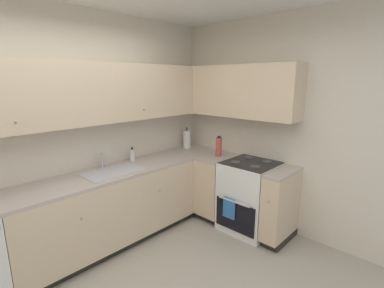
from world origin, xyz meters
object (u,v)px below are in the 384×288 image
Objects in this scene: oil_bottle at (219,147)px; soap_bottle at (132,155)px; oven_range at (250,196)px; paper_towel_roll at (187,139)px.

soap_bottle is at bearing 144.67° from oil_bottle.
soap_bottle reaches higher than oven_range.
oven_range is 0.75m from oil_bottle.
oil_bottle is (-0.02, 0.50, 0.56)m from oven_range.
soap_bottle is (-0.95, 1.16, 0.51)m from oven_range.
soap_bottle is 0.54× the size of paper_towel_roll.
paper_towel_roll is (0.97, -0.02, 0.06)m from soap_bottle.
paper_towel_roll is (0.02, 1.14, 0.57)m from oven_range.
oven_range is at bearing -50.70° from soap_bottle.
oven_range is 1.59m from soap_bottle.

